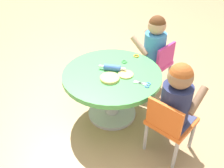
{
  "coord_description": "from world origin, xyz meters",
  "views": [
    {
      "loc": [
        -1.71,
        0.19,
        1.6
      ],
      "look_at": [
        0.0,
        0.0,
        0.35
      ],
      "focal_mm": 39.63,
      "sensor_mm": 36.0,
      "label": 1
    }
  ],
  "objects_px": {
    "child_chair_left": "(169,123)",
    "seated_child_left": "(177,96)",
    "seated_child_right": "(155,42)",
    "craft_scissors": "(144,84)",
    "rolling_pin": "(112,68)",
    "child_chair_right": "(156,63)",
    "craft_table": "(112,84)"
  },
  "relations": [
    {
      "from": "child_chair_right",
      "to": "seated_child_right",
      "type": "xyz_separation_m",
      "value": [
        0.03,
        0.03,
        0.23
      ]
    },
    {
      "from": "seated_child_right",
      "to": "craft_scissors",
      "type": "bearing_deg",
      "value": 159.12
    },
    {
      "from": "craft_table",
      "to": "seated_child_left",
      "type": "distance_m",
      "value": 0.63
    },
    {
      "from": "child_chair_right",
      "to": "rolling_pin",
      "type": "relative_size",
      "value": 2.39
    },
    {
      "from": "seated_child_left",
      "to": "child_chair_right",
      "type": "bearing_deg",
      "value": -5.58
    },
    {
      "from": "seated_child_right",
      "to": "rolling_pin",
      "type": "bearing_deg",
      "value": 127.74
    },
    {
      "from": "child_chair_right",
      "to": "craft_scissors",
      "type": "relative_size",
      "value": 3.8
    },
    {
      "from": "seated_child_right",
      "to": "rolling_pin",
      "type": "height_order",
      "value": "seated_child_right"
    },
    {
      "from": "seated_child_right",
      "to": "craft_scissors",
      "type": "distance_m",
      "value": 0.62
    },
    {
      "from": "craft_scissors",
      "to": "craft_table",
      "type": "bearing_deg",
      "value": 50.71
    },
    {
      "from": "craft_table",
      "to": "craft_scissors",
      "type": "distance_m",
      "value": 0.33
    },
    {
      "from": "seated_child_left",
      "to": "seated_child_right",
      "type": "distance_m",
      "value": 0.83
    },
    {
      "from": "child_chair_left",
      "to": "rolling_pin",
      "type": "xyz_separation_m",
      "value": [
        0.51,
        0.37,
        0.18
      ]
    },
    {
      "from": "seated_child_right",
      "to": "rolling_pin",
      "type": "distance_m",
      "value": 0.57
    },
    {
      "from": "seated_child_right",
      "to": "seated_child_left",
      "type": "bearing_deg",
      "value": 176.38
    },
    {
      "from": "seated_child_right",
      "to": "craft_table",
      "type": "bearing_deg",
      "value": 130.44
    },
    {
      "from": "child_chair_left",
      "to": "seated_child_left",
      "type": "bearing_deg",
      "value": -48.17
    },
    {
      "from": "child_chair_right",
      "to": "craft_scissors",
      "type": "height_order",
      "value": "child_chair_right"
    },
    {
      "from": "child_chair_left",
      "to": "seated_child_left",
      "type": "height_order",
      "value": "seated_child_left"
    },
    {
      "from": "craft_scissors",
      "to": "seated_child_left",
      "type": "bearing_deg",
      "value": -146.07
    },
    {
      "from": "seated_child_left",
      "to": "child_chair_right",
      "type": "xyz_separation_m",
      "value": [
        0.8,
        -0.08,
        -0.23
      ]
    },
    {
      "from": "seated_child_right",
      "to": "rolling_pin",
      "type": "relative_size",
      "value": 2.27
    },
    {
      "from": "child_chair_right",
      "to": "craft_table",
      "type": "bearing_deg",
      "value": 126.62
    },
    {
      "from": "seated_child_left",
      "to": "child_chair_right",
      "type": "distance_m",
      "value": 0.83
    },
    {
      "from": "child_chair_left",
      "to": "seated_child_right",
      "type": "bearing_deg",
      "value": -5.48
    },
    {
      "from": "craft_table",
      "to": "child_chair_left",
      "type": "distance_m",
      "value": 0.6
    },
    {
      "from": "child_chair_left",
      "to": "child_chair_right",
      "type": "xyz_separation_m",
      "value": [
        0.83,
        -0.11,
        0.0
      ]
    },
    {
      "from": "child_chair_left",
      "to": "seated_child_right",
      "type": "height_order",
      "value": "seated_child_right"
    },
    {
      "from": "rolling_pin",
      "to": "craft_scissors",
      "type": "distance_m",
      "value": 0.33
    },
    {
      "from": "seated_child_right",
      "to": "child_chair_right",
      "type": "bearing_deg",
      "value": -140.05
    },
    {
      "from": "rolling_pin",
      "to": "craft_table",
      "type": "bearing_deg",
      "value": 171.27
    },
    {
      "from": "seated_child_left",
      "to": "seated_child_right",
      "type": "relative_size",
      "value": 1.0
    }
  ]
}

